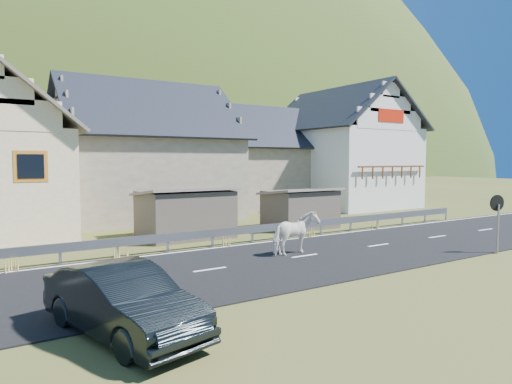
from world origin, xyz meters
TOP-DOWN VIEW (x-y plane):
  - ground at (0.00, 0.00)m, footprint 160.00×160.00m
  - road at (0.00, 0.00)m, footprint 60.00×7.00m
  - lane_markings at (0.00, 0.00)m, footprint 60.00×6.60m
  - guardrail at (-0.00, 3.68)m, footprint 28.10×0.09m
  - shed_left at (-2.00, 6.50)m, footprint 4.30×3.30m
  - shed_right at (4.50, 6.00)m, footprint 3.80×2.90m
  - house_stone_a at (-1.00, 15.00)m, footprint 10.80×9.80m
  - house_stone_b at (9.00, 17.00)m, footprint 9.80×8.80m
  - house_white at (15.00, 14.00)m, footprint 8.80×10.80m
  - mountain at (5.00, 180.00)m, footprint 440.00×280.00m
  - horse at (-0.13, 0.42)m, footprint 1.12×2.03m
  - car at (-8.05, -4.00)m, footprint 2.55×4.67m
  - traffic_mirror at (6.72, -3.54)m, footprint 0.63×0.25m

SIDE VIEW (x-z plane):
  - mountain at x=5.00m, z-range -150.00..110.00m
  - ground at x=0.00m, z-range 0.00..0.00m
  - road at x=0.00m, z-range 0.00..0.04m
  - lane_markings at x=0.00m, z-range 0.04..0.05m
  - guardrail at x=0.00m, z-range 0.19..0.94m
  - car at x=-8.05m, z-range 0.00..1.46m
  - horse at x=-0.13m, z-range 0.04..1.68m
  - shed_right at x=4.50m, z-range -0.10..2.10m
  - shed_left at x=-2.00m, z-range -0.10..2.30m
  - traffic_mirror at x=6.72m, z-range 0.54..2.85m
  - house_stone_b at x=9.00m, z-range 0.19..8.29m
  - house_stone_a at x=-1.00m, z-range 0.18..9.08m
  - house_white at x=15.00m, z-range 0.21..9.91m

